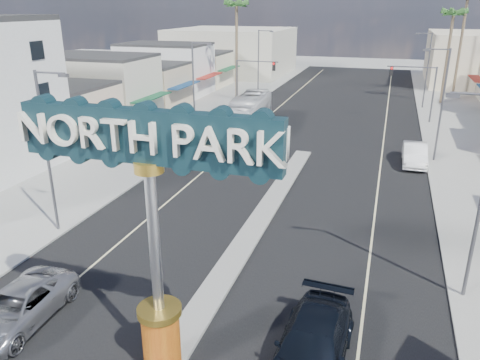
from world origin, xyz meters
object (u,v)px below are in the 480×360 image
Objects in this scene: car_parked_left at (222,141)px; city_bus at (248,113)px; streetlight_r_near at (479,190)px; streetlight_l_near at (48,145)px; traffic_signal_right at (417,83)px; streetlight_r_mid at (440,100)px; car_parked_right at (415,154)px; streetlight_l_far at (260,61)px; suv_right at (312,347)px; palm_right_mid at (453,17)px; traffic_signal_left at (252,75)px; streetlight_r_far at (426,67)px; palm_right_far at (467,2)px; suv_left at (18,307)px; gateway_sign at (152,217)px; palm_left_far at (237,10)px; streetlight_l_mid at (195,87)px.

city_bus is at bearing 84.16° from car_parked_left.
streetlight_l_near is at bearing 180.00° from streetlight_r_near.
traffic_signal_right is 0.67× the size of streetlight_r_mid.
streetlight_l_near is at bearing -136.77° from car_parked_right.
streetlight_l_far is 30.63m from car_parked_right.
suv_right is 0.48× the size of city_bus.
streetlight_r_mid is at bearing 2.63° from car_parked_left.
car_parked_left is at bearing -124.94° from palm_right_mid.
palm_right_mid is at bearing 28.42° from traffic_signal_left.
streetlight_r_far is at bearing 90.00° from streetlight_r_near.
car_parked_left is at bearing -122.43° from palm_right_far.
palm_right_far is 64.33m from suv_left.
palm_left_far is (-13.00, 48.02, 5.57)m from gateway_sign.
streetlight_r_mid is 1.71× the size of car_parked_left.
palm_right_mid reaches higher than streetlight_r_near.
car_parked_left is at bearing 88.51° from suv_left.
streetlight_l_near reaches higher than car_parked_left.
car_parked_left is at bearing -94.90° from city_bus.
streetlight_l_far reaches higher than car_parked_left.
streetlight_r_mid is at bearing 69.58° from gateway_sign.
palm_right_far reaches higher than streetlight_l_near.
streetlight_r_near is 30.87m from city_bus.
streetlight_l_mid reaches higher than traffic_signal_right.
streetlight_r_near and streetlight_r_far have the same top height.
palm_left_far reaches higher than suv_right.
palm_right_far reaches higher than suv_left.
palm_left_far is at bearing -167.01° from palm_right_mid.
car_parked_right is 17.30m from city_bus.
suv_right reaches higher than car_parked_right.
gateway_sign is 1.02× the size of streetlight_r_far.
streetlight_r_far is 13.21m from palm_right_far.
streetlight_r_mid is (20.87, 0.00, 0.00)m from streetlight_l_mid.
streetlight_l_near is 1.51× the size of suv_right.
palm_right_far reaches higher than streetlight_r_mid.
suv_left is 0.44× the size of city_bus.
streetlight_l_far and streetlight_r_near have the same top height.
palm_left_far is 2.49× the size of car_parked_left.
palm_right_mid is (23.43, 26.00, 5.54)m from streetlight_l_mid.
traffic_signal_right is at bearing 86.82° from suv_right.
palm_right_far is at bearing 79.10° from car_parked_right.
car_parked_right is at bearing 94.38° from streetlight_r_near.
streetlight_r_far is at bearing -114.55° from palm_right_far.
streetlight_l_far is (-19.62, 8.01, 0.79)m from traffic_signal_right.
suv_right is 33.72m from city_bus.
suv_right is at bearing -101.83° from streetlight_r_mid.
streetlight_l_near is 1.00× the size of streetlight_l_far.
streetlight_r_near is 19.16m from suv_left.
streetlight_l_mid is 30.72m from suv_right.
streetlight_l_far is 7.21m from palm_left_far.
traffic_signal_right is at bearing 39.90° from car_parked_left.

